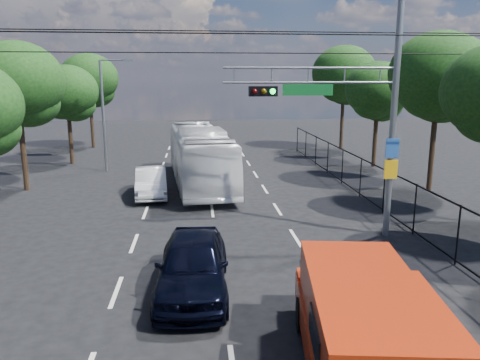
{
  "coord_description": "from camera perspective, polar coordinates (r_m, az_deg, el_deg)",
  "views": [
    {
      "loc": [
        -0.67,
        -8.48,
        5.89
      ],
      "look_at": [
        0.67,
        5.65,
        2.8
      ],
      "focal_mm": 35.0,
      "sensor_mm": 36.0,
      "label": 1
    }
  ],
  "objects": [
    {
      "name": "lane_markings",
      "position": [
        23.25,
        -3.58,
        -2.41
      ],
      "size": [
        6.12,
        38.0,
        0.01
      ],
      "color": "beige",
      "rests_on": "ground"
    },
    {
      "name": "signal_mast",
      "position": [
        17.53,
        14.67,
        9.77
      ],
      "size": [
        6.43,
        0.39,
        9.5
      ],
      "color": "slate",
      "rests_on": "ground"
    },
    {
      "name": "streetlight_left",
      "position": [
        31.07,
        -16.06,
        8.21
      ],
      "size": [
        2.09,
        0.22,
        7.08
      ],
      "color": "slate",
      "rests_on": "ground"
    },
    {
      "name": "utility_wires",
      "position": [
        17.38,
        -3.32,
        16.69
      ],
      "size": [
        22.0,
        5.04,
        0.74
      ],
      "color": "black",
      "rests_on": "ground"
    },
    {
      "name": "fence_right",
      "position": [
        22.77,
        16.03,
        -0.52
      ],
      "size": [
        0.06,
        34.03,
        2.0
      ],
      "color": "black",
      "rests_on": "ground"
    },
    {
      "name": "tree_right_c",
      "position": [
        26.62,
        23.02,
        10.99
      ],
      "size": [
        5.1,
        5.1,
        8.29
      ],
      "color": "black",
      "rests_on": "ground"
    },
    {
      "name": "tree_right_d",
      "position": [
        32.83,
        16.46,
        9.98
      ],
      "size": [
        4.32,
        4.32,
        7.02
      ],
      "color": "black",
      "rests_on": "ground"
    },
    {
      "name": "tree_right_e",
      "position": [
        40.42,
        12.58,
        12.06
      ],
      "size": [
        5.28,
        5.28,
        8.58
      ],
      "color": "black",
      "rests_on": "ground"
    },
    {
      "name": "tree_left_c",
      "position": [
        27.09,
        -25.48,
        10.07
      ],
      "size": [
        4.8,
        4.8,
        7.8
      ],
      "color": "black",
      "rests_on": "ground"
    },
    {
      "name": "tree_left_d",
      "position": [
        34.64,
        -20.26,
        9.6
      ],
      "size": [
        4.2,
        4.2,
        6.83
      ],
      "color": "black",
      "rests_on": "ground"
    },
    {
      "name": "tree_left_e",
      "position": [
        42.45,
        -17.87,
        11.22
      ],
      "size": [
        4.92,
        4.92,
        7.99
      ],
      "color": "black",
      "rests_on": "ground"
    },
    {
      "name": "red_pickup",
      "position": [
        9.78,
        14.78,
        -16.86
      ],
      "size": [
        2.96,
        6.23,
        2.24
      ],
      "color": "black",
      "rests_on": "ground"
    },
    {
      "name": "navy_hatchback",
      "position": [
        13.27,
        -5.79,
        -10.22
      ],
      "size": [
        2.15,
        4.92,
        1.65
      ],
      "primitive_type": "imported",
      "rotation": [
        0.0,
        0.0,
        -0.04
      ],
      "color": "black",
      "rests_on": "ground"
    },
    {
      "name": "white_bus",
      "position": [
        26.48,
        -4.95,
        2.96
      ],
      "size": [
        3.83,
        11.86,
        3.25
      ],
      "primitive_type": "imported",
      "rotation": [
        0.0,
        0.0,
        0.1
      ],
      "color": "silver",
      "rests_on": "ground"
    },
    {
      "name": "white_van",
      "position": [
        24.26,
        -10.79,
        -0.25
      ],
      "size": [
        1.9,
        4.46,
        1.43
      ],
      "primitive_type": "imported",
      "rotation": [
        0.0,
        0.0,
        0.09
      ],
      "color": "silver",
      "rests_on": "ground"
    }
  ]
}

